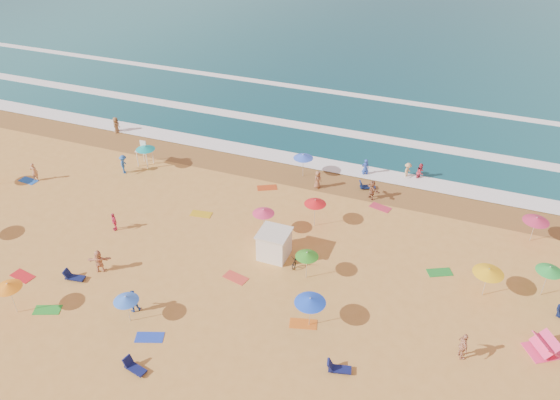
% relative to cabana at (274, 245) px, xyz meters
% --- Properties ---
extents(ground, '(220.00, 220.00, 0.00)m').
position_rel_cabana_xyz_m(ground, '(-4.20, -1.14, -1.00)').
color(ground, gold).
rests_on(ground, ground).
extents(wet_sand, '(220.00, 220.00, 0.00)m').
position_rel_cabana_xyz_m(wet_sand, '(-4.20, 11.36, -0.99)').
color(wet_sand, olive).
rests_on(wet_sand, ground).
extents(surf_foam, '(200.00, 18.70, 0.05)m').
position_rel_cabana_xyz_m(surf_foam, '(-4.20, 20.18, -0.90)').
color(surf_foam, white).
rests_on(surf_foam, ground).
extents(cabana, '(2.00, 2.00, 2.00)m').
position_rel_cabana_xyz_m(cabana, '(0.00, 0.00, 0.00)').
color(cabana, white).
rests_on(cabana, ground).
extents(cabana_roof, '(2.20, 2.20, 0.12)m').
position_rel_cabana_xyz_m(cabana_roof, '(0.00, 0.00, 1.06)').
color(cabana_roof, silver).
rests_on(cabana_roof, cabana).
extents(bicycle, '(0.80, 1.81, 0.92)m').
position_rel_cabana_xyz_m(bicycle, '(1.90, -0.30, -0.54)').
color(bicycle, black).
rests_on(bicycle, ground).
extents(lifeguard_stand, '(1.20, 1.20, 2.10)m').
position_rel_cabana_xyz_m(lifeguard_stand, '(-15.94, 8.10, 0.05)').
color(lifeguard_stand, white).
rests_on(lifeguard_stand, ground).
extents(beach_umbrellas, '(55.57, 26.43, 0.72)m').
position_rel_cabana_xyz_m(beach_umbrellas, '(-6.25, -0.89, 1.12)').
color(beach_umbrellas, yellow).
rests_on(beach_umbrellas, ground).
extents(loungers, '(54.93, 26.76, 0.34)m').
position_rel_cabana_xyz_m(loungers, '(0.53, -4.63, -0.83)').
color(loungers, '#0F1C4D').
rests_on(loungers, ground).
extents(towels, '(37.43, 20.51, 0.03)m').
position_rel_cabana_xyz_m(towels, '(-4.70, -1.30, -0.98)').
color(towels, red).
rests_on(towels, ground).
extents(beachgoers, '(39.11, 26.84, 2.11)m').
position_rel_cabana_xyz_m(beachgoers, '(-5.63, 3.97, -0.21)').
color(beachgoers, '#2649B5').
rests_on(beachgoers, ground).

